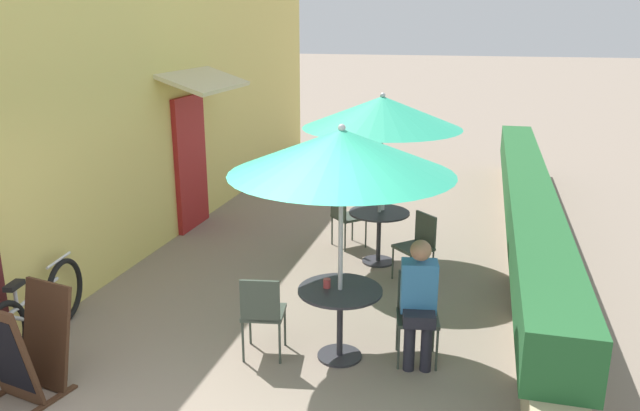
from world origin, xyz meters
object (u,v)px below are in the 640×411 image
object	(u,v)px
cafe_chair_near_right	(262,310)
coffee_cup_mid	(382,206)
patio_table_mid	(379,225)
cafe_chair_mid_right	(418,242)
patio_table_near	(340,307)
cafe_chair_mid_left	(345,213)
menu_board	(28,346)
coffee_cup_near	(327,283)
bicycle_leaning	(37,312)
patio_umbrella_near	(342,152)
patio_umbrella_mid	(382,112)
cafe_chair_near_left	(417,309)
seated_patron_near_left	(419,298)

from	to	relation	value
cafe_chair_near_right	coffee_cup_mid	world-z (taller)	cafe_chair_near_right
patio_table_mid	coffee_cup_mid	size ratio (longest dim) A/B	9.10
cafe_chair_mid_right	patio_table_mid	bearing A→B (deg)	5.82
patio_table_near	cafe_chair_mid_left	bearing A→B (deg)	101.74
menu_board	patio_table_near	bearing A→B (deg)	39.27
coffee_cup_near	bicycle_leaning	distance (m)	2.97
cafe_chair_mid_right	coffee_cup_mid	distance (m)	0.86
patio_umbrella_near	cafe_chair_mid_left	xyz separation A→B (m)	(-0.64, 3.09, -1.56)
cafe_chair_mid_left	cafe_chair_near_right	bearing A→B (deg)	-46.52
patio_umbrella_near	patio_umbrella_mid	xyz separation A→B (m)	(-0.06, 2.61, 0.00)
patio_umbrella_mid	coffee_cup_near	bearing A→B (deg)	-91.66
coffee_cup_near	patio_umbrella_near	bearing A→B (deg)	-1.97
coffee_cup_near	cafe_chair_mid_right	bearing A→B (deg)	72.79
patio_table_near	menu_board	bearing A→B (deg)	-152.19
cafe_chair_mid_left	cafe_chair_mid_right	world-z (taller)	same
cafe_chair_near_left	cafe_chair_near_right	xyz separation A→B (m)	(-1.45, -0.41, 0.00)
cafe_chair_mid_left	menu_board	distance (m)	4.78
patio_table_near	patio_umbrella_near	distance (m)	1.53
coffee_cup_near	coffee_cup_mid	size ratio (longest dim) A/B	1.00
seated_patron_near_left	bicycle_leaning	size ratio (longest dim) A/B	0.69
patio_table_mid	bicycle_leaning	size ratio (longest dim) A/B	0.46
bicycle_leaning	seated_patron_near_left	bearing A→B (deg)	1.96
seated_patron_near_left	coffee_cup_mid	xyz separation A→B (m)	(-0.79, 2.63, 0.09)
patio_table_near	cafe_chair_near_left	xyz separation A→B (m)	(0.73, 0.20, -0.03)
patio_umbrella_near	cafe_chair_mid_left	world-z (taller)	patio_umbrella_near
coffee_cup_near	seated_patron_near_left	bearing A→B (deg)	5.72
seated_patron_near_left	coffee_cup_mid	bearing A→B (deg)	-83.13
coffee_cup_near	cafe_chair_near_right	bearing A→B (deg)	-160.72
patio_table_mid	cafe_chair_mid_left	size ratio (longest dim) A/B	0.94
cafe_chair_mid_left	cafe_chair_mid_right	xyz separation A→B (m)	(1.17, -0.95, 0.00)
patio_table_near	cafe_chair_mid_right	bearing A→B (deg)	76.14
cafe_chair_mid_left	cafe_chair_near_left	bearing A→B (deg)	-19.70
coffee_cup_near	bicycle_leaning	bearing A→B (deg)	-169.08
coffee_cup_mid	bicycle_leaning	world-z (taller)	coffee_cup_mid
cafe_chair_near_right	patio_table_mid	size ratio (longest dim) A/B	1.06
seated_patron_near_left	cafe_chair_near_right	distance (m)	1.51
cafe_chair_near_right	coffee_cup_mid	xyz separation A→B (m)	(0.68, 2.92, 0.26)
coffee_cup_near	cafe_chair_mid_left	world-z (taller)	cafe_chair_mid_left
cafe_chair_near_right	coffee_cup_mid	bearing A→B (deg)	67.06
patio_table_near	menu_board	world-z (taller)	menu_board
patio_umbrella_mid	bicycle_leaning	size ratio (longest dim) A/B	1.29
coffee_cup_near	bicycle_leaning	xyz separation A→B (m)	(-2.89, -0.56, -0.40)
coffee_cup_near	cafe_chair_mid_left	xyz separation A→B (m)	(-0.51, 3.08, -0.26)
patio_table_mid	patio_table_near	bearing A→B (deg)	-88.75
cafe_chair_near_left	patio_table_mid	xyz separation A→B (m)	(-0.78, 2.41, 0.03)
coffee_cup_mid	seated_patron_near_left	bearing A→B (deg)	-73.35
coffee_cup_near	cafe_chair_mid_left	size ratio (longest dim) A/B	0.10
patio_table_near	coffee_cup_near	size ratio (longest dim) A/B	9.10
patio_table_near	cafe_chair_mid_left	size ratio (longest dim) A/B	0.94
cafe_chair_near_right	cafe_chair_mid_left	distance (m)	3.29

